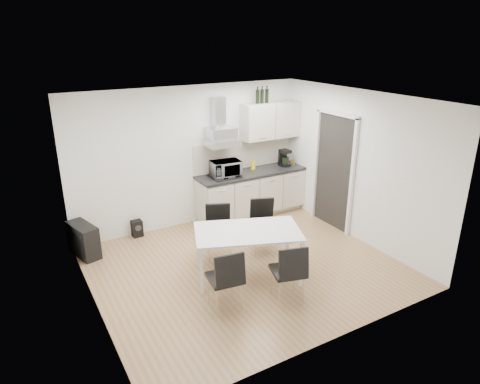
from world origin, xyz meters
The scene contains 15 objects.
ground centered at (0.00, 0.00, 0.00)m, with size 4.50×4.50×0.00m, color tan.
wall_back centered at (0.00, 2.00, 1.30)m, with size 4.50×0.10×2.60m, color white.
wall_front centered at (0.00, -2.00, 1.30)m, with size 4.50×0.10×2.60m, color white.
wall_left centered at (-2.25, 0.00, 1.30)m, with size 0.10×4.00×2.60m, color white.
wall_right centered at (2.25, 0.00, 1.30)m, with size 0.10×4.00×2.60m, color white.
ceiling centered at (0.00, 0.00, 2.60)m, with size 4.50×4.50×0.00m, color white.
doorway centered at (2.21, 0.55, 1.05)m, with size 0.08×1.04×2.10m, color white.
kitchenette centered at (1.19, 1.73, 0.83)m, with size 2.22×0.64×2.52m.
dining_table centered at (-0.10, -0.25, 0.68)m, with size 1.74×1.37×0.75m.
chair_far_left centered at (-0.21, 0.46, 0.44)m, with size 0.44×0.50×0.88m, color black, non-canonical shape.
chair_far_right centered at (0.55, 0.31, 0.44)m, with size 0.44×0.50×0.88m, color black, non-canonical shape.
chair_near_left centered at (-0.77, -0.78, 0.44)m, with size 0.44×0.50×0.88m, color black, non-canonical shape.
chair_near_right centered at (0.05, -1.06, 0.44)m, with size 0.44×0.50×0.88m, color black, non-canonical shape.
guitar_amp centered at (-2.09, 1.65, 0.27)m, with size 0.44×0.70×0.55m.
floor_speaker centered at (-1.13, 1.90, 0.15)m, with size 0.18×0.16×0.30m, color black.
Camera 1 is at (-3.01, -5.07, 3.45)m, focal length 32.00 mm.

